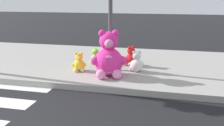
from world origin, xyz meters
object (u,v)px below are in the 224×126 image
plush_lime (95,58)px  plush_white (136,63)px  plush_pink_large (109,58)px  plush_yellow (79,64)px  sign_pole (110,7)px  plush_red (131,58)px

plush_lime → plush_white: bearing=-21.9°
plush_pink_large → plush_white: (0.63, 0.54, -0.24)m
plush_pink_large → plush_yellow: size_ratio=2.28×
sign_pole → plush_white: bearing=-3.7°
sign_pole → plush_lime: bearing=140.6°
sign_pole → plush_yellow: size_ratio=6.26×
plush_lime → plush_white: size_ratio=0.82×
plush_pink_large → plush_white: size_ratio=2.03×
plush_red → plush_white: bearing=-66.3°
sign_pole → plush_red: 1.62m
plush_yellow → plush_red: bearing=33.7°
plush_pink_large → plush_lime: bearing=122.5°
sign_pole → plush_lime: 1.69m
sign_pole → plush_white: (0.72, -0.05, -1.47)m
sign_pole → plush_red: sign_pole is taller
plush_yellow → plush_lime: bearing=75.7°
plush_red → plush_lime: 1.06m
sign_pole → plush_white: sign_pole is taller
plush_pink_large → plush_red: size_ratio=2.01×
plush_pink_large → plush_yellow: (-0.89, 0.24, -0.26)m
plush_pink_large → plush_red: plush_pink_large is taller
plush_yellow → sign_pole: bearing=23.5°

